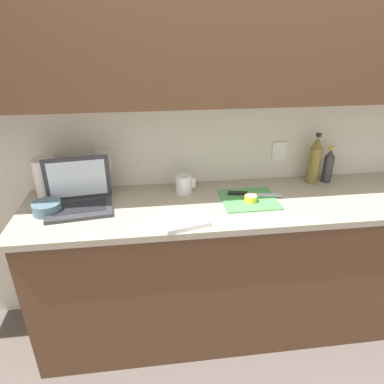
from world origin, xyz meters
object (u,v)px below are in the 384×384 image
Objects in this scene: laptop at (79,196)px; bowl_white at (47,207)px; lemon_half_cut at (251,198)px; paper_towel_roll at (46,179)px; cutting_board at (249,199)px; measuring_cup at (184,184)px; bottle_oil_tall at (315,160)px; bottle_green_soda at (328,166)px; knife at (245,193)px.

bowl_white is (-0.16, -0.05, -0.03)m from laptop.
paper_towel_roll reaches higher than lemon_half_cut.
laptop is at bearing 177.28° from cutting_board.
bottle_oil_tall is at bearing 3.20° from measuring_cup.
lemon_half_cut is (-0.00, -0.03, 0.02)m from cutting_board.
lemon_half_cut is at bearing -1.32° from bowl_white.
bottle_green_soda is 1.66m from paper_towel_roll.
lemon_half_cut is at bearing -10.70° from paper_towel_roll.
laptop is 1.17× the size of bottle_oil_tall.
bottle_green_soda is (0.56, 0.14, 0.09)m from knife.
bottle_oil_tall reaches higher than measuring_cup.
measuring_cup is at bearing -176.80° from bottle_oil_tall.
laptop is at bearing -169.42° from knife.
bowl_white is at bearing -179.68° from cutting_board.
bottle_green_soda is 1.55× the size of bowl_white.
lemon_half_cut is at bearing -26.52° from measuring_cup.
bottle_oil_tall is (0.45, 0.22, 0.12)m from lemon_half_cut.
paper_towel_roll reaches higher than bottle_green_soda.
laptop is at bearing -174.38° from bottle_green_soda.
knife is at bearing 96.09° from lemon_half_cut.
laptop is 2.49× the size of bowl_white.
bowl_white is at bearing -172.76° from bottle_oil_tall.
measuring_cup is (-0.34, 0.09, 0.04)m from knife.
bottle_oil_tall is (1.37, 0.14, 0.08)m from laptop.
paper_towel_roll is at bearing 169.30° from lemon_half_cut.
bottle_green_soda reaches higher than cutting_board.
paper_towel_roll is (-1.10, 0.13, 0.10)m from knife.
bottle_green_soda reaches higher than lemon_half_cut.
bottle_oil_tall is at bearing -180.00° from bottle_green_soda.
bowl_white is at bearing -79.58° from paper_towel_roll.
bowl_white is at bearing 178.68° from lemon_half_cut.
bottle_green_soda is 0.90m from measuring_cup.
paper_towel_roll is at bearing -176.50° from knife.
measuring_cup is at bearing -2.67° from paper_towel_roll.
knife is at bearing -166.17° from bottle_green_soda.
cutting_board is 0.98× the size of bottle_oil_tall.
measuring_cup is at bearing 153.48° from lemon_half_cut.
bottle_oil_tall reaches higher than cutting_board.
bottle_oil_tall is (0.45, 0.19, 0.14)m from cutting_board.
bottle_oil_tall reaches higher than lemon_half_cut.
bottle_green_soda is at bearing 0.32° from paper_towel_roll.
bottle_green_soda is at bearing 23.93° from knife.
lemon_half_cut is 0.30× the size of bottle_green_soda.
knife is 0.58m from bottle_green_soda.
laptop is 0.17m from bowl_white.
measuring_cup is (-0.90, -0.04, -0.05)m from bottle_green_soda.
cutting_board is 1.33× the size of paper_towel_roll.
knife is at bearing -6.45° from laptop.
bottle_green_soda is (0.55, 0.19, 0.10)m from cutting_board.
knife is 4.42× the size of lemon_half_cut.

